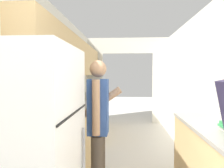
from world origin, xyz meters
The scene contains 6 objects.
wall_left centered at (-1.13, 2.50, 1.46)m, with size 0.38×7.66×2.50m.
wall_far_with_doorway centered at (0.00, 5.29, 1.42)m, with size 2.77×0.06×2.50m.
counter_left centered at (-0.88, 3.20, 0.46)m, with size 0.62×4.06×0.93m.
refrigerator centered at (-0.80, 0.72, 0.81)m, with size 0.79×0.75×1.63m.
range_oven centered at (-0.88, 2.82, 0.47)m, with size 0.66×0.72×1.07m.
person centered at (-0.36, 1.51, 0.84)m, with size 0.51×0.37×1.58m.
Camera 1 is at (-0.08, -0.61, 1.43)m, focal length 32.00 mm.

